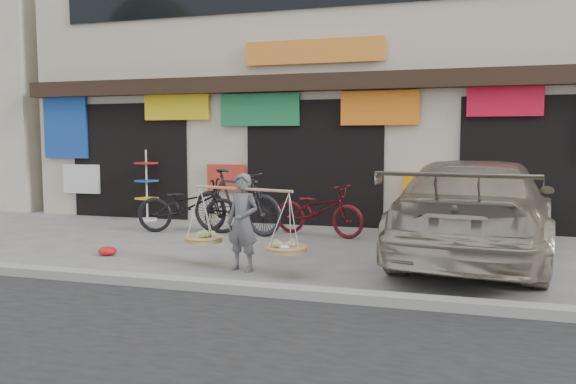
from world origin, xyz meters
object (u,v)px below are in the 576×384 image
(bike_1, at_px, (236,202))
(bike_0, at_px, (188,206))
(bike_2, at_px, (319,210))
(suv, at_px, (477,209))
(street_vendor, at_px, (243,227))
(display_rack, at_px, (147,192))

(bike_1, bearing_deg, bike_0, 112.97)
(bike_2, distance_m, suv, 3.17)
(street_vendor, distance_m, display_rack, 5.63)
(street_vendor, height_order, display_rack, display_rack)
(bike_1, height_order, suv, suv)
(street_vendor, relative_size, bike_1, 0.91)
(bike_2, height_order, display_rack, display_rack)
(street_vendor, height_order, bike_1, street_vendor)
(bike_2, bearing_deg, bike_0, 114.09)
(bike_1, distance_m, bike_2, 1.64)
(suv, bearing_deg, bike_2, -17.73)
(street_vendor, xyz_separation_m, bike_2, (0.36, 3.15, -0.13))
(display_rack, bearing_deg, street_vendor, -46.13)
(bike_0, distance_m, bike_2, 2.61)
(bike_0, xyz_separation_m, display_rack, (-1.69, 1.30, 0.11))
(bike_2, relative_size, suv, 0.34)
(bike_0, distance_m, suv, 5.51)
(bike_1, bearing_deg, suv, -88.80)
(street_vendor, distance_m, bike_2, 3.18)
(bike_0, relative_size, bike_1, 0.97)
(suv, xyz_separation_m, display_rack, (-7.11, 2.27, -0.12))
(street_vendor, height_order, bike_0, street_vendor)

